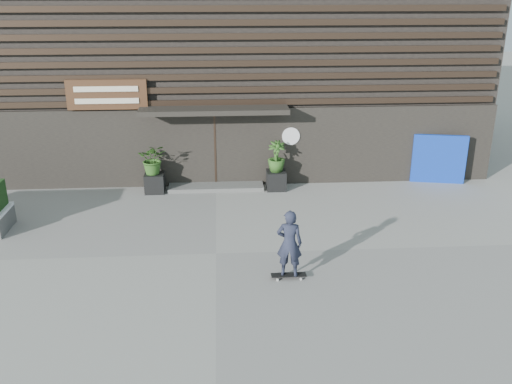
{
  "coord_description": "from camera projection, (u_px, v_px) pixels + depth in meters",
  "views": [
    {
      "loc": [
        0.16,
        -12.27,
        6.19
      ],
      "look_at": [
        1.06,
        1.25,
        1.1
      ],
      "focal_mm": 39.49,
      "sensor_mm": 36.0,
      "label": 1
    }
  ],
  "objects": [
    {
      "name": "entrance_step",
      "position": [
        216.0,
        186.0,
        17.91
      ],
      "size": [
        3.0,
        0.8,
        0.12
      ],
      "primitive_type": "cube",
      "color": "#535451",
      "rests_on": "ground"
    },
    {
      "name": "building",
      "position": [
        214.0,
        42.0,
        21.53
      ],
      "size": [
        18.0,
        11.0,
        8.0
      ],
      "color": "black",
      "rests_on": "ground"
    },
    {
      "name": "ground",
      "position": [
        216.0,
        254.0,
        13.63
      ],
      "size": [
        80.0,
        80.0,
        0.0
      ],
      "primitive_type": "plane",
      "color": "gray",
      "rests_on": "ground"
    },
    {
      "name": "skateboarder",
      "position": [
        289.0,
        244.0,
        12.2
      ],
      "size": [
        0.78,
        0.47,
        1.63
      ],
      "color": "black",
      "rests_on": "ground"
    },
    {
      "name": "bamboo_right",
      "position": [
        276.0,
        157.0,
        17.48
      ],
      "size": [
        0.54,
        0.54,
        0.96
      ],
      "primitive_type": "imported",
      "color": "#2D591E",
      "rests_on": "planter_pot_right"
    },
    {
      "name": "planter_pot_right",
      "position": [
        276.0,
        180.0,
        17.75
      ],
      "size": [
        0.6,
        0.6,
        0.6
      ],
      "primitive_type": "cube",
      "color": "black",
      "rests_on": "ground"
    },
    {
      "name": "planter_pot_left",
      "position": [
        155.0,
        183.0,
        17.52
      ],
      "size": [
        0.6,
        0.6,
        0.6
      ],
      "primitive_type": "cube",
      "color": "black",
      "rests_on": "ground"
    },
    {
      "name": "bamboo_left",
      "position": [
        153.0,
        159.0,
        17.25
      ],
      "size": [
        0.86,
        0.75,
        0.96
      ],
      "primitive_type": "imported",
      "color": "#2D591E",
      "rests_on": "planter_pot_left"
    },
    {
      "name": "blue_tarp",
      "position": [
        439.0,
        159.0,
        18.19
      ],
      "size": [
        1.69,
        0.46,
        1.6
      ],
      "primitive_type": "cube",
      "rotation": [
        0.0,
        0.0,
        -0.2
      ],
      "color": "#0C2EA4",
      "rests_on": "ground"
    }
  ]
}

